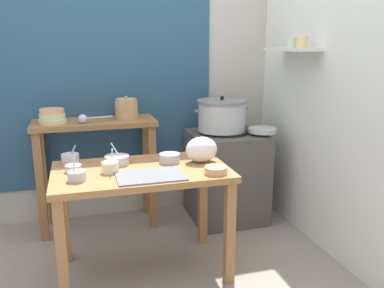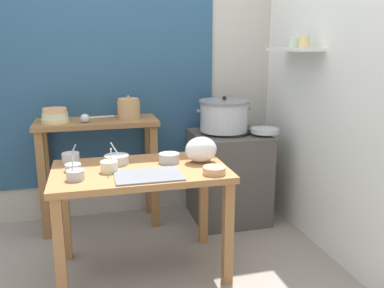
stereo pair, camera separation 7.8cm
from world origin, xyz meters
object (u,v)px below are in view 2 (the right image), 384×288
at_px(wide_pan, 265,131).
at_px(prep_bowl_1, 214,170).
at_px(clay_pot, 129,109).
at_px(prep_bowl_4, 71,158).
at_px(prep_bowl_5, 73,167).
at_px(back_shelf_table, 98,147).
at_px(plastic_bag, 201,150).
at_px(prep_bowl_0, 169,157).
at_px(stove_block, 228,176).
at_px(steamer_pot, 224,115).
at_px(bowl_stack_enamel, 55,116).
at_px(prep_bowl_3, 117,159).
at_px(prep_bowl_6, 109,166).
at_px(prep_bowl_2, 75,174).
at_px(prep_table, 141,185).
at_px(serving_tray, 148,175).
at_px(ladle, 86,118).

xyz_separation_m(wide_pan, prep_bowl_1, (-0.67, -0.76, -0.05)).
distance_m(clay_pot, prep_bowl_4, 0.76).
bearing_deg(clay_pot, prep_bowl_5, -119.63).
distance_m(back_shelf_table, plastic_bag, 1.01).
bearing_deg(prep_bowl_0, stove_block, 42.98).
xyz_separation_m(prep_bowl_0, prep_bowl_1, (0.22, -0.31, -0.01)).
xyz_separation_m(steamer_pot, bowl_stack_enamel, (-1.35, 0.08, 0.04)).
xyz_separation_m(steamer_pot, clay_pot, (-0.78, 0.11, 0.07)).
bearing_deg(prep_bowl_3, back_shelf_table, 99.11).
distance_m(wide_pan, prep_bowl_6, 1.40).
xyz_separation_m(wide_pan, prep_bowl_2, (-1.49, -0.66, -0.05)).
bearing_deg(prep_bowl_3, prep_table, -46.22).
xyz_separation_m(back_shelf_table, bowl_stack_enamel, (-0.31, -0.03, 0.27)).
relative_size(prep_bowl_3, prep_bowl_5, 1.61).
bearing_deg(prep_bowl_1, prep_bowl_3, 146.69).
bearing_deg(wide_pan, prep_bowl_4, -168.79).
height_order(stove_block, prep_bowl_6, prep_bowl_6).
distance_m(serving_tray, plastic_bag, 0.45).
height_order(ladle, prep_bowl_2, ladle).
bearing_deg(bowl_stack_enamel, plastic_bag, -37.15).
xyz_separation_m(steamer_pot, plastic_bag, (-0.38, -0.65, -0.10)).
distance_m(stove_block, prep_bowl_5, 1.44).
bearing_deg(prep_bowl_3, clay_pot, 77.01).
distance_m(prep_bowl_1, prep_bowl_3, 0.67).
relative_size(back_shelf_table, clay_pot, 5.09).
bearing_deg(prep_bowl_4, prep_bowl_0, -12.76).
xyz_separation_m(prep_table, back_shelf_table, (-0.24, 0.80, 0.07)).
distance_m(stove_block, bowl_stack_enamel, 1.50).
distance_m(wide_pan, prep_bowl_4, 1.56).
bearing_deg(prep_bowl_2, prep_bowl_4, 96.05).
height_order(stove_block, prep_bowl_1, stove_block).
height_order(prep_bowl_2, prep_bowl_6, prep_bowl_6).
bearing_deg(serving_tray, plastic_bag, 28.65).
bearing_deg(prep_bowl_4, serving_tray, -41.08).
xyz_separation_m(clay_pot, prep_bowl_0, (0.19, -0.71, -0.23)).
relative_size(clay_pot, plastic_bag, 0.88).
height_order(bowl_stack_enamel, wide_pan, bowl_stack_enamel).
height_order(prep_table, prep_bowl_3, prep_bowl_3).
xyz_separation_m(bowl_stack_enamel, prep_bowl_0, (0.76, -0.69, -0.20)).
distance_m(prep_table, prep_bowl_5, 0.44).
height_order(steamer_pot, wide_pan, steamer_pot).
xyz_separation_m(prep_table, serving_tray, (0.03, -0.17, 0.12)).
relative_size(wide_pan, prep_bowl_6, 1.45).
bearing_deg(ladle, serving_tray, -68.21).
xyz_separation_m(plastic_bag, prep_bowl_1, (0.01, -0.27, -0.06)).
bearing_deg(serving_tray, bowl_stack_enamel, 121.65).
distance_m(bowl_stack_enamel, prep_bowl_2, 0.94).
distance_m(prep_table, wide_pan, 1.23).
xyz_separation_m(stove_block, prep_bowl_2, (-1.23, -0.80, 0.37)).
bearing_deg(plastic_bag, clay_pot, 117.63).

